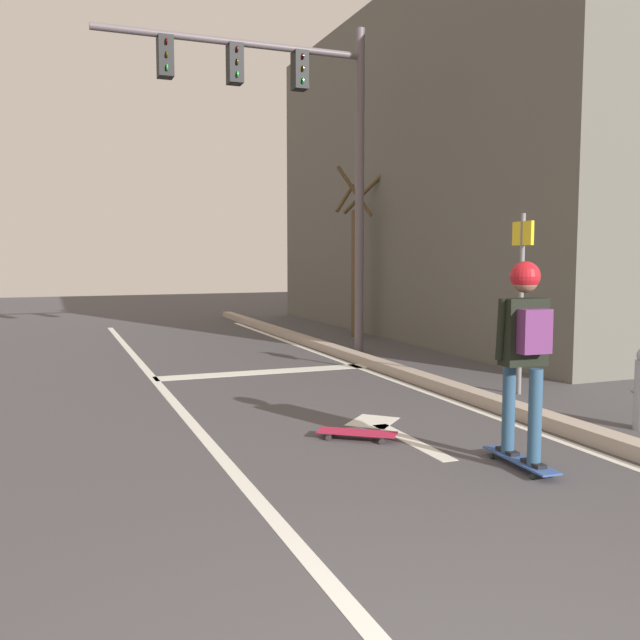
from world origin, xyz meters
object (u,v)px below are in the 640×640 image
at_px(skateboard, 520,460).
at_px(roadside_tree, 357,263).
at_px(spare_skateboard, 357,433).
at_px(street_sign_post, 522,277).
at_px(skater, 525,335).
at_px(traffic_signal_mast, 291,118).

distance_m(skateboard, roadside_tree, 9.51).
xyz_separation_m(spare_skateboard, street_sign_post, (2.84, 1.25, 1.43)).
bearing_deg(skateboard, skater, -93.15).
xyz_separation_m(skateboard, street_sign_post, (1.93, 2.55, 1.44)).
bearing_deg(roadside_tree, skater, -105.95).
distance_m(skater, street_sign_post, 3.24).
distance_m(skateboard, street_sign_post, 3.51).
distance_m(spare_skateboard, roadside_tree, 8.61).
bearing_deg(roadside_tree, traffic_signal_mast, -135.84).
bearing_deg(traffic_signal_mast, skateboard, -92.86).
distance_m(street_sign_post, roadside_tree, 6.50).
xyz_separation_m(skateboard, skater, (-0.00, -0.02, 1.06)).
xyz_separation_m(skater, street_sign_post, (1.93, 2.57, 0.38)).
distance_m(skateboard, skater, 1.06).
xyz_separation_m(skater, spare_skateboard, (-0.91, 1.32, -1.06)).
relative_size(traffic_signal_mast, roadside_tree, 1.58).
xyz_separation_m(skateboard, traffic_signal_mast, (0.34, 6.85, 4.05)).
bearing_deg(spare_skateboard, roadside_tree, 65.66).
bearing_deg(street_sign_post, roadside_tree, 84.28).
relative_size(skateboard, skater, 0.53).
bearing_deg(skater, street_sign_post, 53.04).
height_order(skateboard, traffic_signal_mast, traffic_signal_mast).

